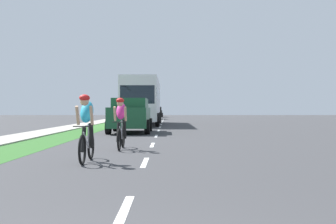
# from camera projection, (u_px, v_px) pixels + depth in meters

# --- Properties ---
(ground_plane) EXTENTS (120.00, 120.00, 0.00)m
(ground_plane) POSITION_uv_depth(u_px,v_px,m) (159.00, 132.00, 22.05)
(ground_plane) COLOR #38383A
(grass_verge) EXTENTS (1.81, 70.00, 0.01)m
(grass_verge) POSITION_uv_depth(u_px,v_px,m) (80.00, 132.00, 22.06)
(grass_verge) COLOR #2D6026
(grass_verge) RESTS_ON ground_plane
(sidewalk_concrete) EXTENTS (1.72, 70.00, 0.10)m
(sidewalk_concrete) POSITION_uv_depth(u_px,v_px,m) (47.00, 132.00, 22.06)
(sidewalk_concrete) COLOR #9E998E
(sidewalk_concrete) RESTS_ON ground_plane
(lane_markings_center) EXTENTS (0.12, 53.13, 0.01)m
(lane_markings_center) POSITION_uv_depth(u_px,v_px,m) (160.00, 129.00, 26.05)
(lane_markings_center) COLOR white
(lane_markings_center) RESTS_ON ground_plane
(cyclist_lead) EXTENTS (0.42, 1.72, 1.58)m
(cyclist_lead) POSITION_uv_depth(u_px,v_px,m) (87.00, 128.00, 9.75)
(cyclist_lead) COLOR black
(cyclist_lead) RESTS_ON ground_plane
(cyclist_trailing) EXTENTS (0.42, 1.72, 1.58)m
(cyclist_trailing) POSITION_uv_depth(u_px,v_px,m) (122.00, 123.00, 12.83)
(cyclist_trailing) COLOR black
(cyclist_trailing) RESTS_ON ground_plane
(suv_dark_green) EXTENTS (2.15, 4.70, 1.79)m
(suv_dark_green) POSITION_uv_depth(u_px,v_px,m) (131.00, 115.00, 21.85)
(suv_dark_green) COLOR #194C2D
(suv_dark_green) RESTS_ON ground_plane
(bus_white) EXTENTS (2.78, 11.60, 3.48)m
(bus_white) POSITION_uv_depth(u_px,v_px,m) (144.00, 99.00, 32.86)
(bus_white) COLOR silver
(bus_white) RESTS_ON ground_plane
(pickup_silver) EXTENTS (2.22, 5.10, 1.64)m
(pickup_silver) POSITION_uv_depth(u_px,v_px,m) (151.00, 112.00, 50.36)
(pickup_silver) COLOR #A5A8AD
(pickup_silver) RESTS_ON ground_plane
(sedan_black) EXTENTS (1.98, 4.30, 1.52)m
(sedan_black) POSITION_uv_depth(u_px,v_px,m) (157.00, 112.00, 61.92)
(sedan_black) COLOR black
(sedan_black) RESTS_ON ground_plane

